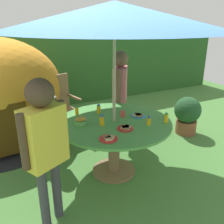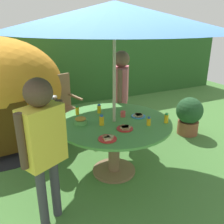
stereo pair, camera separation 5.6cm
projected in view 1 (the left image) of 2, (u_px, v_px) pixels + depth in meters
ground_plane at (114, 172)px, 3.25m from camera, size 10.00×10.00×0.02m
hedge_backdrop at (50, 68)px, 5.61m from camera, size 9.00×0.70×1.65m
garden_table at (114, 133)px, 3.06m from camera, size 1.39×1.39×0.71m
patio_umbrella at (114, 16)px, 2.58m from camera, size 2.46×2.46×2.05m
wooden_chair at (59, 104)px, 3.99m from camera, size 0.59×0.53×1.04m
potted_plant at (187, 114)px, 4.22m from camera, size 0.45×0.45×0.65m
child_in_pink_shirt at (120, 85)px, 3.81m from camera, size 0.38×0.43×1.44m
child_in_white_shirt at (45, 112)px, 3.30m from camera, size 0.32×0.32×1.11m
child_in_yellow_shirt at (44, 137)px, 2.14m from camera, size 0.44×0.35×1.43m
snack_bowl at (81, 121)px, 2.91m from camera, size 0.15×0.15×0.08m
plate_center_front at (109, 138)px, 2.54m from camera, size 0.19×0.19×0.03m
plate_front_edge at (138, 115)px, 3.14m from camera, size 0.18×0.18×0.03m
plate_mid_right at (125, 128)px, 2.78m from camera, size 0.19×0.19×0.03m
juice_bottle_near_left at (99, 109)px, 3.24m from camera, size 0.05×0.05×0.12m
juice_bottle_near_right at (149, 121)px, 2.88m from camera, size 0.05×0.05×0.10m
juice_bottle_far_left at (166, 118)px, 2.95m from camera, size 0.05×0.05×0.12m
juice_bottle_far_right at (77, 111)px, 3.18m from camera, size 0.05×0.05×0.12m
juice_bottle_center_back at (102, 120)px, 2.87m from camera, size 0.06×0.06×0.13m
cup_near at (123, 114)px, 3.13m from camera, size 0.06×0.06×0.07m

